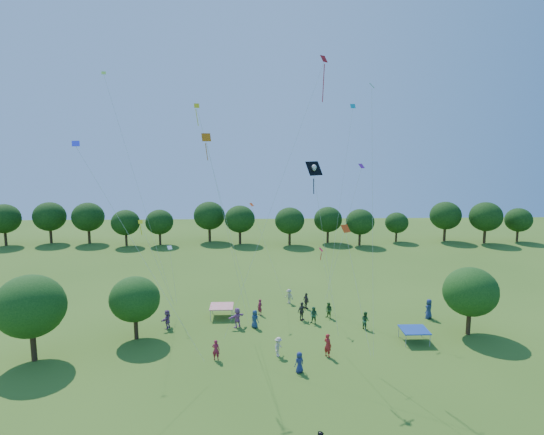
{
  "coord_description": "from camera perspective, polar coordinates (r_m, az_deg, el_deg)",
  "views": [
    {
      "loc": [
        -1.28,
        -21.93,
        16.85
      ],
      "look_at": [
        0.0,
        14.0,
        11.0
      ],
      "focal_mm": 32.0,
      "sensor_mm": 36.0,
      "label": 1
    }
  ],
  "objects": [
    {
      "name": "crowd_person_11",
      "position": [
        44.72,
        -4.11,
        -11.66
      ],
      "size": [
        1.7,
        1.56,
        1.83
      ],
      "primitive_type": "imported",
      "rotation": [
        0.0,
        0.0,
        3.83
      ],
      "color": "#A862A2",
      "rests_on": "ground"
    },
    {
      "name": "small_kite_9",
      "position": [
        36.94,
        8.99,
        -3.1
      ],
      "size": [
        1.91,
        3.29,
        9.12
      ],
      "color": "#FF430D"
    },
    {
      "name": "small_kite_10",
      "position": [
        39.03,
        -6.91,
        5.4
      ],
      "size": [
        4.58,
        0.58,
        18.28
      ],
      "color": "yellow"
    },
    {
      "name": "crowd_person_10",
      "position": [
        49.33,
        4.05,
        -9.76
      ],
      "size": [
        0.82,
        1.04,
        1.62
      ],
      "primitive_type": "imported",
      "rotation": [
        0.0,
        0.0,
        2.06
      ],
      "color": "#413634",
      "rests_on": "ground"
    },
    {
      "name": "crowd_person_7",
      "position": [
        39.3,
        6.57,
        -14.7
      ],
      "size": [
        0.8,
        0.83,
        1.88
      ],
      "primitive_type": "imported",
      "rotation": [
        0.0,
        0.0,
        2.27
      ],
      "color": "maroon",
      "rests_on": "ground"
    },
    {
      "name": "crowd_person_8",
      "position": [
        45.59,
        4.96,
        -11.41
      ],
      "size": [
        0.9,
        0.75,
        1.6
      ],
      "primitive_type": "imported",
      "rotation": [
        0.0,
        0.0,
        5.78
      ],
      "color": "#285D3A",
      "rests_on": "ground"
    },
    {
      "name": "small_kite_1",
      "position": [
        37.31,
        -6.86,
        5.24
      ],
      "size": [
        3.41,
        2.57,
        15.97
      ],
      "color": "#D6650B"
    },
    {
      "name": "crowd_person_14",
      "position": [
        47.07,
        6.7,
        -10.81
      ],
      "size": [
        0.81,
        0.83,
        1.53
      ],
      "primitive_type": "imported",
      "rotation": [
        0.0,
        0.0,
        5.47
      ],
      "color": "#2B5524",
      "rests_on": "ground"
    },
    {
      "name": "near_tree_north",
      "position": [
        42.92,
        -15.85,
        -9.22
      ],
      "size": [
        4.23,
        4.23,
        5.43
      ],
      "color": "#422B19",
      "rests_on": "ground"
    },
    {
      "name": "small_kite_0",
      "position": [
        44.56,
        6.0,
        -4.85
      ],
      "size": [
        1.51,
        0.64,
        5.77
      ],
      "color": "red"
    },
    {
      "name": "small_kite_3",
      "position": [
        33.8,
        11.72,
        4.67
      ],
      "size": [
        0.96,
        0.5,
        19.2
      ],
      "color": "#17811E"
    },
    {
      "name": "red_high_kite",
      "position": [
        39.66,
        3.87,
        11.65
      ],
      "size": [
        8.43,
        4.33,
        22.17
      ],
      "color": "red"
    },
    {
      "name": "crowd_person_5",
      "position": [
        45.39,
        -12.22,
        -11.61
      ],
      "size": [
        0.98,
        1.69,
        1.71
      ],
      "primitive_type": "imported",
      "rotation": [
        0.0,
        0.0,
        4.44
      ],
      "color": "#854F88",
      "rests_on": "ground"
    },
    {
      "name": "treeline",
      "position": [
        78.4,
        -2.34,
        -0.13
      ],
      "size": [
        88.01,
        8.77,
        6.77
      ],
      "color": "#422B19",
      "rests_on": "ground"
    },
    {
      "name": "crowd_person_13",
      "position": [
        47.59,
        -1.44,
        -10.51
      ],
      "size": [
        0.67,
        0.67,
        1.54
      ],
      "primitive_type": "imported",
      "rotation": [
        0.0,
        0.0,
        5.5
      ],
      "color": "maroon",
      "rests_on": "ground"
    },
    {
      "name": "pirate_kite",
      "position": [
        36.31,
        5.03,
        5.38
      ],
      "size": [
        2.9,
        1.16,
        13.88
      ],
      "color": "black"
    },
    {
      "name": "small_kite_8",
      "position": [
        47.54,
        -1.48,
        -1.19
      ],
      "size": [
        3.35,
        0.5,
        9.38
      ],
      "color": "#F2490E"
    },
    {
      "name": "small_kite_11",
      "position": [
        46.13,
        -16.42,
        6.63
      ],
      "size": [
        5.68,
        0.37,
        21.44
      ],
      "color": "#349B1C"
    },
    {
      "name": "crowd_person_6",
      "position": [
        48.93,
        17.97,
        -10.19
      ],
      "size": [
        1.02,
        1.02,
        1.89
      ],
      "primitive_type": "imported",
      "rotation": [
        0.0,
        0.0,
        3.92
      ],
      "color": "navy",
      "rests_on": "ground"
    },
    {
      "name": "crowd_person_9",
      "position": [
        50.75,
        2.01,
        -9.25
      ],
      "size": [
        1.04,
        0.99,
        1.52
      ],
      "primitive_type": "imported",
      "rotation": [
        0.0,
        0.0,
        5.56
      ],
      "color": "#A9A087",
      "rests_on": "ground"
    },
    {
      "name": "crowd_person_12",
      "position": [
        36.82,
        3.24,
        -16.65
      ],
      "size": [
        0.87,
        0.76,
        1.56
      ],
      "primitive_type": "imported",
      "rotation": [
        0.0,
        0.0,
        3.71
      ],
      "color": "navy",
      "rests_on": "ground"
    },
    {
      "name": "small_kite_4",
      "position": [
        34.74,
        -18.41,
        1.52
      ],
      "size": [
        8.69,
        1.3,
        15.43
      ],
      "color": "#172AE9"
    },
    {
      "name": "small_kite_2",
      "position": [
        45.65,
        -14.44,
        -2.66
      ],
      "size": [
        2.78,
        1.21,
        8.31
      ],
      "color": "yellow"
    },
    {
      "name": "crowd_person_0",
      "position": [
        44.55,
        -2.04,
        -11.85
      ],
      "size": [
        0.9,
        0.87,
        1.65
      ],
      "primitive_type": "imported",
      "rotation": [
        0.0,
        0.0,
        2.42
      ],
      "color": "navy",
      "rests_on": "ground"
    },
    {
      "name": "crowd_person_2",
      "position": [
        45.06,
        10.91,
        -11.79
      ],
      "size": [
        0.75,
        0.91,
        1.61
      ],
      "primitive_type": "imported",
      "rotation": [
        0.0,
        0.0,
        2.04
      ],
      "color": "#275D2C",
      "rests_on": "ground"
    },
    {
      "name": "tent_blue",
      "position": [
        43.3,
        16.39,
        -12.57
      ],
      "size": [
        2.2,
        2.2,
        1.1
      ],
      "color": "navy",
      "rests_on": "ground"
    },
    {
      "name": "near_tree_west",
      "position": [
        41.44,
        -26.57,
        -9.32
      ],
      "size": [
        5.28,
        5.28,
        6.74
      ],
      "color": "#422B19",
      "rests_on": "ground"
    },
    {
      "name": "small_kite_6",
      "position": [
        46.1,
        -11.81,
        -4.64
      ],
      "size": [
        0.62,
        1.05,
        5.79
      ],
      "color": "white"
    },
    {
      "name": "crowd_person_1",
      "position": [
        38.84,
        -6.62,
        -15.21
      ],
      "size": [
        0.65,
        0.47,
        1.62
      ],
      "primitive_type": "imported",
      "rotation": [
        0.0,
        0.0,
        3.01
      ],
      "color": "maroon",
      "rests_on": "ground"
    },
    {
      "name": "near_tree_east",
      "position": [
        45.48,
        22.33,
        -8.08
      ],
      "size": [
        4.66,
        4.66,
        5.96
      ],
      "color": "#422B19",
      "rests_on": "ground"
    },
    {
      "name": "small_kite_7",
      "position": [
        48.13,
        8.67,
        6.66
      ],
      "size": [
        2.85,
        2.81,
        18.92
      ],
      "color": "#0B98AA"
    },
    {
      "name": "tent_red_stripe",
      "position": [
        47.26,
        -5.94,
        -10.36
      ],
      "size": [
        2.2,
        2.2,
        1.1
      ],
      "color": "red",
      "rests_on": "ground"
    },
    {
      "name": "crowd_person_4",
      "position": [
        46.31,
        3.51,
        -10.95
      ],
      "size": [
        1.08,
        1.04,
        1.76
      ],
      "primitive_type": "imported",
      "rotation": [
        0.0,
        0.0,
        0.73
      ],
      "color": "#403B33",
      "rests_on": "ground"
    },
    {
      "name": "crowd_person_3",
      "position": [
        39.19,
        0.76,
        -14.97
      ],
      "size": [
        0.86,
        1.11,
        1.56
      ],
      "primitive_type": "imported",
      "rotation": [
        0.0,
        0.0,
        1.12
      ],
      "color": "beige",
      "rests_on": "ground"
    },
    {
      "name": "small_kite_5",
      "position": [
        46.41,
        9.58,
        2.58
      ],
      "size": [
        3.46,
        0.64,
        13.25
      ],
      "color": "#631684"
    }
  ]
}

